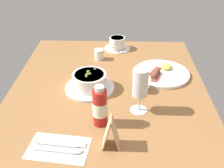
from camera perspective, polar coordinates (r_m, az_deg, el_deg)
name	(u,v)px	position (r cm, az deg, el deg)	size (l,w,h in cm)	color
ground_plane	(108,97)	(114.36, -0.88, -2.72)	(110.00, 84.00, 3.00)	#9E6B3D
porridge_bowl	(90,82)	(115.23, -4.72, 0.48)	(21.04, 21.04, 8.03)	white
cutlery_setting	(60,148)	(91.04, -10.87, -12.98)	(14.31, 20.78, 0.90)	white
coffee_cup	(117,44)	(150.97, 1.09, 8.43)	(13.98, 13.98, 6.68)	white
creamer_jug	(99,54)	(139.86, -2.71, 6.23)	(4.69, 5.67, 5.90)	white
wine_glass	(140,85)	(98.56, 5.92, -0.13)	(6.61, 6.61, 17.85)	white
jam_jar	(139,85)	(114.38, 5.72, -0.24)	(5.46, 5.46, 5.75)	#4F2B0C
sauce_bottle_red	(100,107)	(94.27, -2.54, -4.87)	(5.16, 5.16, 15.74)	#B21E19
breakfast_plate	(161,73)	(128.55, 10.26, 2.26)	(25.81, 25.81, 3.70)	white
menu_card	(111,132)	(86.72, -0.22, -10.10)	(5.19, 5.70, 11.32)	tan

